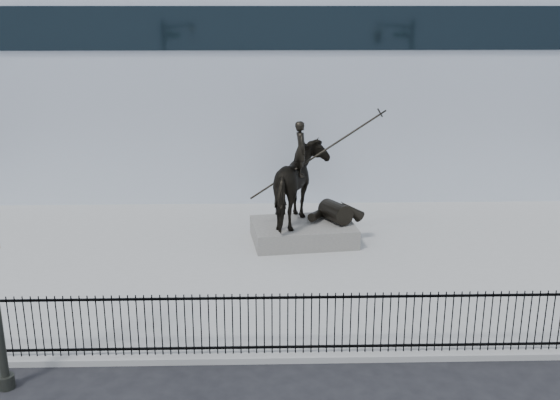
{
  "coord_description": "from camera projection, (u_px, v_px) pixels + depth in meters",
  "views": [
    {
      "loc": [
        -1.45,
        -12.22,
        7.94
      ],
      "look_at": [
        -0.97,
        6.0,
        2.41
      ],
      "focal_mm": 42.0,
      "sensor_mm": 36.0,
      "label": 1
    }
  ],
  "objects": [
    {
      "name": "ground",
      "position": [
        333.0,
        388.0,
        14.04
      ],
      "size": [
        120.0,
        120.0,
        0.0
      ],
      "primitive_type": "plane",
      "color": "black",
      "rests_on": "ground"
    },
    {
      "name": "plaza",
      "position": [
        310.0,
        261.0,
        20.71
      ],
      "size": [
        30.0,
        12.0,
        0.15
      ],
      "primitive_type": "cube",
      "color": "#9A9A97",
      "rests_on": "ground"
    },
    {
      "name": "building",
      "position": [
        292.0,
        76.0,
        31.86
      ],
      "size": [
        44.0,
        14.0,
        9.0
      ],
      "primitive_type": "cube",
      "color": "silver",
      "rests_on": "ground"
    },
    {
      "name": "picket_fence",
      "position": [
        328.0,
        323.0,
        14.97
      ],
      "size": [
        22.1,
        0.1,
        1.5
      ],
      "color": "black",
      "rests_on": "plaza"
    },
    {
      "name": "statue_plinth",
      "position": [
        303.0,
        232.0,
        22.15
      ],
      "size": [
        3.64,
        2.72,
        0.63
      ],
      "primitive_type": "cube",
      "rotation": [
        0.0,
        0.0,
        0.13
      ],
      "color": "#585550",
      "rests_on": "plaza"
    },
    {
      "name": "equestrian_statue",
      "position": [
        306.0,
        186.0,
        21.68
      ],
      "size": [
        4.3,
        2.93,
        3.67
      ],
      "rotation": [
        0.0,
        0.0,
        0.13
      ],
      "color": "black",
      "rests_on": "statue_plinth"
    }
  ]
}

